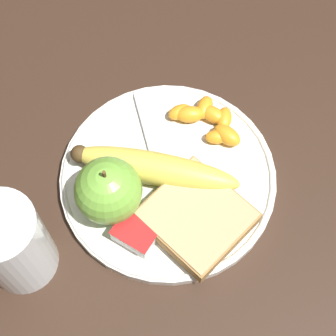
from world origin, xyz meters
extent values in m
plane|color=#332116|center=(0.00, 0.00, 0.00)|extent=(3.00, 3.00, 0.00)
cylinder|color=silver|center=(0.00, 0.00, 0.01)|extent=(0.24, 0.24, 0.01)
torus|color=silver|center=(0.00, 0.00, 0.01)|extent=(0.24, 0.24, 0.01)
cylinder|color=silver|center=(-0.08, -0.16, 0.06)|extent=(0.07, 0.07, 0.11)
cylinder|color=orange|center=(-0.08, -0.16, 0.05)|extent=(0.06, 0.06, 0.09)
sphere|color=#72B23D|center=(-0.04, -0.06, 0.05)|extent=(0.07, 0.07, 0.07)
cylinder|color=brown|center=(-0.04, -0.06, 0.09)|extent=(0.00, 0.00, 0.01)
ellipsoid|color=#E0CC4C|center=(-0.01, -0.01, 0.03)|extent=(0.19, 0.10, 0.04)
sphere|color=#473319|center=(-0.09, -0.04, 0.03)|extent=(0.02, 0.02, 0.02)
cube|color=olive|center=(0.05, -0.03, 0.02)|extent=(0.12, 0.12, 0.02)
cube|color=tan|center=(0.05, -0.03, 0.02)|extent=(0.11, 0.11, 0.02)
cube|color=#B2B2B7|center=(-0.04, 0.03, 0.01)|extent=(0.11, 0.10, 0.00)
cube|color=#B2B2B7|center=(0.03, -0.04, 0.01)|extent=(0.06, 0.06, 0.00)
cube|color=white|center=(0.01, -0.08, 0.02)|extent=(0.04, 0.03, 0.02)
cube|color=#B21E1E|center=(0.01, -0.08, 0.03)|extent=(0.04, 0.04, 0.00)
ellipsoid|color=orange|center=(-0.03, 0.07, 0.02)|extent=(0.03, 0.03, 0.02)
ellipsoid|color=orange|center=(-0.02, 0.08, 0.02)|extent=(0.04, 0.04, 0.02)
ellipsoid|color=orange|center=(-0.01, 0.09, 0.02)|extent=(0.02, 0.03, 0.02)
ellipsoid|color=orange|center=(0.02, 0.09, 0.02)|extent=(0.03, 0.03, 0.02)
ellipsoid|color=orange|center=(0.03, 0.07, 0.02)|extent=(0.04, 0.02, 0.02)
ellipsoid|color=orange|center=(0.02, 0.07, 0.02)|extent=(0.03, 0.03, 0.02)
ellipsoid|color=orange|center=(0.01, 0.09, 0.02)|extent=(0.03, 0.02, 0.02)
camera|label=1|loc=(0.14, -0.23, 0.58)|focal=60.00mm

